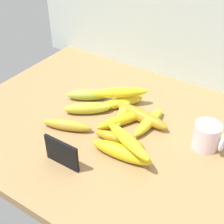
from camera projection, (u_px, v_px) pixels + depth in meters
counter_top at (126, 134)px, 101.54cm from camera, size 110.00×76.00×3.00cm
chalkboard_sign at (62, 154)px, 86.77cm from camera, size 11.00×1.80×8.40cm
coffee_mug at (207, 136)px, 92.22cm from camera, size 9.16×7.66×8.21cm
banana_0 at (88, 95)px, 113.55cm from camera, size 14.79×11.68×3.93cm
banana_1 at (122, 152)px, 89.81cm from camera, size 18.86×5.96×4.29cm
banana_2 at (141, 116)px, 103.49cm from camera, size 20.58×6.55×4.18cm
banana_3 at (123, 120)px, 102.34cm from camera, size 11.96×17.69×3.50cm
banana_4 at (149, 122)px, 101.25cm from camera, size 4.50×16.64×3.55cm
banana_5 at (88, 108)px, 107.01cm from camera, size 14.82×12.71×3.94cm
banana_6 at (119, 139)px, 95.05cm from camera, size 15.50×5.80×3.36cm
banana_7 at (122, 102)px, 110.19cm from camera, size 12.00×14.90×3.56cm
banana_8 at (123, 112)px, 105.94cm from camera, size 8.10×16.21×3.30cm
banana_9 at (67, 125)px, 100.18cm from camera, size 16.23×8.75×3.51cm
banana_10 at (120, 93)px, 108.55cm from camera, size 16.95×14.45×3.54cm
banana_11 at (128, 141)px, 87.87cm from camera, size 18.20×10.25×3.43cm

